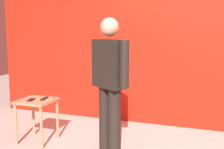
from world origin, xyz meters
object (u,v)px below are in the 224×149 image
tv_remote (44,99)px  cell_phone (31,100)px  standing_person (110,78)px  side_table (37,107)px

tv_remote → cell_phone: bearing=-152.8°
standing_person → tv_remote: (-0.93, 0.01, -0.33)m
standing_person → side_table: standing_person is taller
side_table → tv_remote: tv_remote is taller
standing_person → cell_phone: bearing=-175.4°
side_table → cell_phone: (-0.05, -0.05, 0.11)m
standing_person → tv_remote: 0.99m
cell_phone → tv_remote: size_ratio=0.85×
cell_phone → tv_remote: tv_remote is taller
standing_person → side_table: (-1.02, -0.04, -0.44)m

